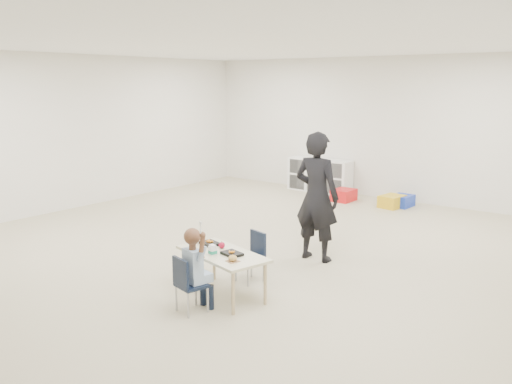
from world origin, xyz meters
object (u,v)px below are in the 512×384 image
Objects in this scene: table at (223,274)px; child at (191,268)px; chair_near at (192,284)px; cubby_shelf at (320,175)px; adult at (317,197)px.

table is 0.55m from child.
chair_near is 6.53m from cubby_shelf.
child reaches higher than chair_near.
table is 1.26× the size of child.
child reaches higher than table.
table is at bearing 83.36° from adult.
table is at bearing -68.89° from cubby_shelf.
cubby_shelf is 0.83× the size of adult.
adult is (0.12, 2.20, 0.55)m from chair_near.
child is at bearing -70.26° from cubby_shelf.
table is 6.04m from cubby_shelf.
adult is (0.15, 1.69, 0.59)m from table.
cubby_shelf reaches higher than table.
chair_near is 2.27m from adult.
child is (0.00, 0.00, 0.17)m from chair_near.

